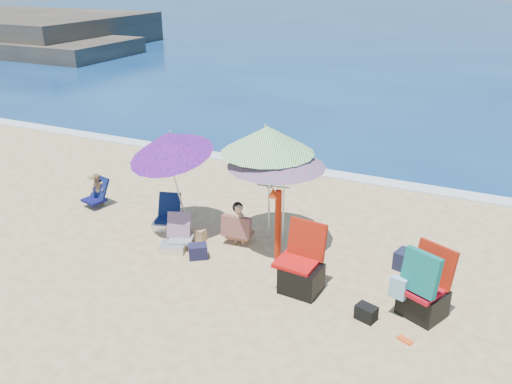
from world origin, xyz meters
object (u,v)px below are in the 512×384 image
at_px(umbrella_blue, 169,144).
at_px(chair_rainbow, 176,240).
at_px(camp_chair_right, 422,292).
at_px(person_left, 97,190).
at_px(camp_chair_left, 302,271).
at_px(person_center, 238,225).
at_px(chair_navy, 167,219).
at_px(umbrella_striped, 267,140).
at_px(umbrella_turquoise, 277,155).
at_px(furled_umbrella, 277,220).

xyz_separation_m(umbrella_blue, chair_rainbow, (0.41, -0.57, -1.62)).
height_order(camp_chair_right, person_left, camp_chair_right).
bearing_deg(camp_chair_left, person_left, 166.90).
bearing_deg(person_center, chair_navy, 178.26).
distance_m(umbrella_striped, person_left, 4.26).
xyz_separation_m(umbrella_turquoise, camp_chair_left, (0.96, -1.18, -1.44)).
distance_m(umbrella_blue, chair_navy, 1.64).
distance_m(camp_chair_left, person_left, 5.27).
xyz_separation_m(camp_chair_left, person_left, (-5.14, 1.20, 0.04)).
height_order(umbrella_turquoise, camp_chair_left, umbrella_turquoise).
relative_size(furled_umbrella, person_left, 1.85).
distance_m(chair_rainbow, camp_chair_right, 4.42).
relative_size(chair_navy, camp_chair_right, 0.62).
xyz_separation_m(umbrella_turquoise, person_left, (-4.18, 0.01, -1.40)).
bearing_deg(person_left, furled_umbrella, -7.32).
height_order(umbrella_striped, person_left, umbrella_striped).
distance_m(furled_umbrella, chair_rainbow, 2.01).
xyz_separation_m(umbrella_striped, person_center, (-0.40, -0.42, -1.58)).
relative_size(umbrella_turquoise, umbrella_striped, 1.03).
bearing_deg(furled_umbrella, camp_chair_right, -11.68).
relative_size(chair_navy, person_center, 0.86).
height_order(umbrella_blue, camp_chair_right, umbrella_blue).
height_order(chair_navy, chair_rainbow, chair_navy).
bearing_deg(umbrella_turquoise, umbrella_striped, 148.50).
relative_size(chair_rainbow, camp_chair_left, 0.68).
relative_size(camp_chair_left, camp_chair_right, 0.96).
height_order(umbrella_turquoise, person_left, umbrella_turquoise).
height_order(umbrella_turquoise, umbrella_blue, umbrella_blue).
relative_size(umbrella_turquoise, chair_rainbow, 3.11).
bearing_deg(person_center, umbrella_striped, 46.43).
xyz_separation_m(umbrella_striped, chair_rainbow, (-1.36, -1.04, -1.81)).
relative_size(umbrella_striped, chair_rainbow, 3.03).
distance_m(furled_umbrella, chair_navy, 2.62).
bearing_deg(person_left, camp_chair_right, -8.92).
bearing_deg(chair_navy, camp_chair_right, -9.72).
bearing_deg(chair_rainbow, chair_navy, 133.63).
bearing_deg(chair_rainbow, camp_chair_right, -2.46).
relative_size(person_center, person_left, 1.02).
xyz_separation_m(furled_umbrella, person_left, (-4.44, 0.57, -0.45)).
relative_size(umbrella_blue, furled_umbrella, 1.47).
relative_size(umbrella_turquoise, camp_chair_right, 2.04).
bearing_deg(chair_rainbow, person_center, 32.93).
xyz_separation_m(umbrella_turquoise, person_center, (-0.64, -0.27, -1.37)).
bearing_deg(person_left, chair_rainbow, -19.39).
height_order(umbrella_striped, chair_navy, umbrella_striped).
bearing_deg(chair_navy, camp_chair_left, -16.74).
bearing_deg(furled_umbrella, camp_chair_left, -41.99).
height_order(umbrella_striped, umbrella_blue, umbrella_striped).
distance_m(camp_chair_right, person_center, 3.53).
bearing_deg(chair_rainbow, furled_umbrella, 10.19).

